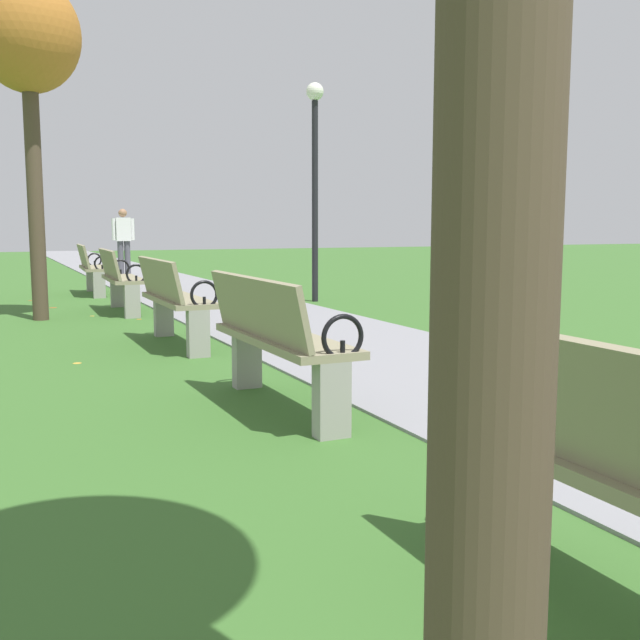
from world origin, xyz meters
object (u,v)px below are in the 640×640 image
Objects in this scene: park_bench_6 at (92,268)px; pedestrian_walking at (123,239)px; park_bench_3 at (276,338)px; tree_2 at (28,43)px; park_bench_5 at (120,278)px; park_bench_4 at (174,299)px; lamp_post at (315,158)px.

pedestrian_walking is at bearing 73.57° from park_bench_6.
tree_2 reaches higher than park_bench_3.
pedestrian_walking reaches higher than park_bench_3.
park_bench_5 is 3.04m from park_bench_6.
park_bench_4 is at bearing -96.99° from pedestrian_walking.
tree_2 is (-1.10, 5.76, 3.02)m from park_bench_3.
park_bench_5 is at bearing -90.00° from park_bench_6.
park_bench_4 is at bearing -131.63° from lamp_post.
park_bench_5 is 0.37× the size of tree_2.
park_bench_4 is 0.46× the size of lamp_post.
park_bench_4 and park_bench_6 have the same top height.
park_bench_6 is at bearing 72.43° from tree_2.
park_bench_6 is (0.00, 3.04, 0.00)m from park_bench_5.
park_bench_4 is 6.33m from park_bench_6.
tree_2 is 2.67× the size of pedestrian_walking.
pedestrian_walking is at bearing 73.07° from tree_2.
park_bench_3 and park_bench_5 have the same top height.
lamp_post is (3.16, 6.47, 1.82)m from park_bench_3.
park_bench_6 is at bearing 90.00° from park_bench_5.
park_bench_4 is 3.29m from park_bench_5.
park_bench_4 is 0.99× the size of park_bench_6.
park_bench_3 is 0.99× the size of park_bench_5.
park_bench_3 is 6.21m from park_bench_5.
park_bench_5 is 3.66m from lamp_post.
pedestrian_walking is at bearing 104.14° from lamp_post.
tree_2 is at bearing 100.85° from park_bench_3.
tree_2 is (-1.10, -0.45, 3.02)m from park_bench_5.
park_bench_5 is at bearing -175.18° from lamp_post.
park_bench_5 is at bearing 90.00° from park_bench_3.
park_bench_3 is 0.37× the size of tree_2.
park_bench_4 is (-0.00, 2.92, 0.00)m from park_bench_3.
pedestrian_walking reaches higher than park_bench_5.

